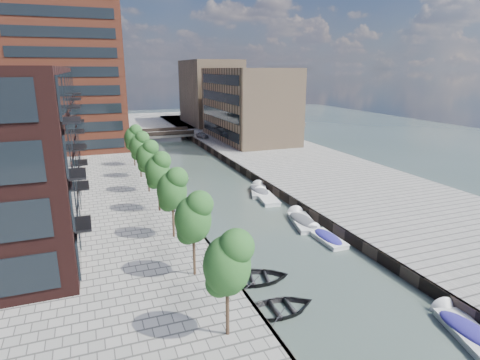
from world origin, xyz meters
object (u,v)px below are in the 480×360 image
sloop_1 (256,281)px  tree_2 (172,188)px  motorboat_4 (259,191)px  tree_0 (227,261)px  tree_4 (147,155)px  car (202,135)px  tree_3 (157,169)px  motorboat_0 (465,329)px  bridge (161,134)px  tree_5 (139,145)px  sloop_0 (280,312)px  tree_1 (193,216)px  sloop_4 (187,207)px  sloop_2 (189,214)px  sloop_3 (174,182)px  tree_6 (133,137)px  motorboat_3 (325,237)px  motorboat_1 (302,221)px  motorboat_2 (265,198)px

sloop_1 → tree_2: bearing=39.5°
motorboat_4 → tree_0: bearing=-116.8°
tree_4 → car: 37.85m
tree_3 → motorboat_4: bearing=21.0°
motorboat_0 → bridge: bearing=93.9°
tree_5 → sloop_0: bearing=-82.7°
tree_3 → car: size_ratio=1.67×
tree_2 → tree_1: bearing=-90.0°
sloop_4 → tree_1: bearing=149.3°
tree_5 → sloop_2: tree_5 is taller
tree_2 → sloop_3: tree_2 is taller
tree_5 → sloop_4: size_ratio=1.35×
tree_5 → tree_6: size_ratio=1.00×
bridge → sloop_1: size_ratio=2.65×
tree_3 → sloop_3: tree_3 is taller
tree_0 → car: size_ratio=1.67×
bridge → sloop_0: (-4.29, -65.85, -1.39)m
sloop_2 → motorboat_3: 14.69m
car → sloop_0: bearing=-112.4°
sloop_2 → tree_3: bearing=100.7°
sloop_0 → motorboat_1: motorboat_1 is taller
tree_1 → tree_2: 7.00m
tree_6 → motorboat_0: (13.37, -45.53, -5.10)m
motorboat_2 → sloop_0: bearing=-112.0°
tree_4 → tree_2: bearing=-90.0°
sloop_4 → motorboat_0: 29.08m
tree_4 → motorboat_0: tree_4 is taller
tree_2 → car: tree_2 is taller
tree_3 → tree_2: bearing=-90.0°
tree_3 → tree_6: 21.00m
sloop_1 → motorboat_0: size_ratio=0.91×
tree_6 → sloop_4: (3.45, -18.20, -5.31)m
tree_0 → motorboat_3: bearing=39.6°
tree_5 → sloop_1: tree_5 is taller
motorboat_0 → tree_0: bearing=165.2°
bridge → motorboat_0: (4.87, -71.53, -1.18)m
tree_0 → sloop_3: tree_0 is taller
motorboat_1 → motorboat_3: 4.25m
motorboat_0 → car: 65.70m
sloop_2 → motorboat_0: motorboat_0 is taller
tree_3 → motorboat_2: size_ratio=1.07×
tree_0 → motorboat_1: (13.03, 15.06, -5.09)m
tree_2 → sloop_0: size_ratio=1.25×
tree_3 → tree_6: size_ratio=1.00×
bridge → tree_5: tree_5 is taller
tree_4 → sloop_2: size_ratio=1.35×
tree_0 → motorboat_4: (13.15, 26.05, -5.09)m
motorboat_1 → tree_6: bearing=115.8°
motorboat_0 → car: (2.63, 65.63, 1.40)m
tree_6 → motorboat_1: 30.36m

